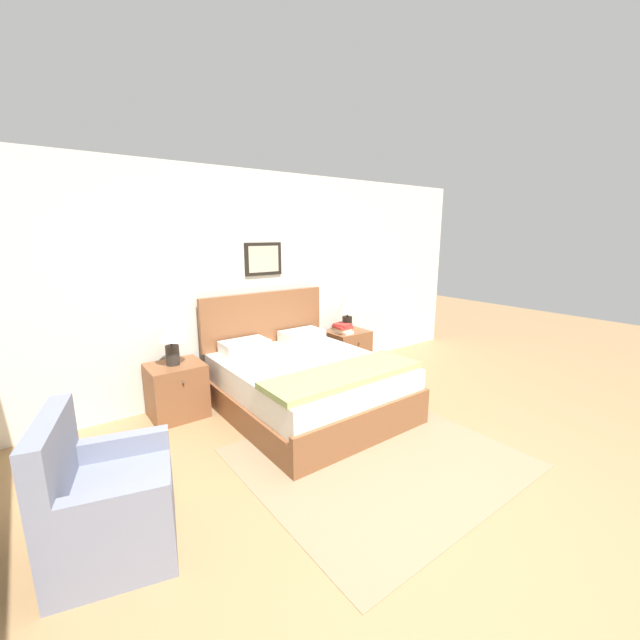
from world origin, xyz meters
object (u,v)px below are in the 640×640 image
Objects in this scene: nightstand_near_window at (177,390)px; table_lamp_by_door at (347,306)px; nightstand_by_door at (347,351)px; table_lamp_near_window at (171,332)px; bed at (307,383)px; armchair at (107,505)px.

table_lamp_by_door reaches higher than nightstand_near_window.
table_lamp_near_window reaches higher than nightstand_by_door.
nightstand_near_window is at bearing -5.06° from table_lamp_near_window.
bed is 1.36m from nightstand_near_window.
bed reaches higher than nightstand_near_window.
bed is 3.68× the size of table_lamp_near_window.
nightstand_near_window is (0.89, 1.56, -0.02)m from armchair.
table_lamp_by_door is at bearing 0.00° from table_lamp_near_window.
bed is at bearing -30.91° from nightstand_near_window.
nightstand_near_window is 2.42m from table_lamp_by_door.
table_lamp_by_door reaches higher than nightstand_by_door.
bed is 2.23m from armchair.
nightstand_by_door is (1.17, 0.70, -0.03)m from bed.
bed is 3.34× the size of nightstand_by_door.
nightstand_by_door is (3.23, 1.56, -0.02)m from armchair.
table_lamp_by_door reaches higher than armchair.
table_lamp_near_window is (0.88, 1.56, 0.61)m from armchair.
nightstand_by_door is at bearing -0.02° from table_lamp_near_window.
nightstand_near_window is at bearing 165.17° from armchair.
bed is 3.34× the size of nightstand_near_window.
armchair is 3.58m from nightstand_by_door.
nightstand_near_window is at bearing 180.00° from nightstand_by_door.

